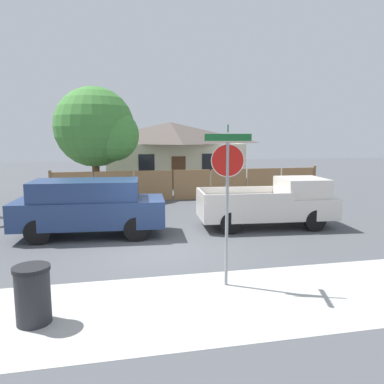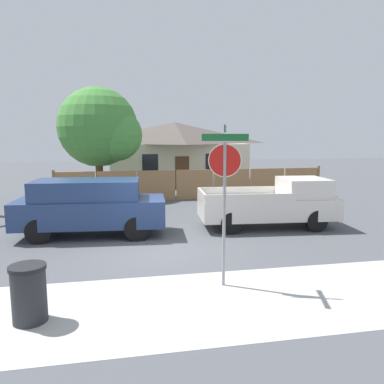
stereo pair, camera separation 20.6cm
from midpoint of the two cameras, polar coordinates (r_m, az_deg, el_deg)
ground_plane at (r=11.02m, az=-4.77°, el=-8.91°), size 80.00×80.00×0.00m
sidewalk_strip at (r=7.69m, az=-1.77°, el=-16.87°), size 36.00×3.20×0.01m
wooden_fence at (r=19.54m, az=0.72°, el=1.15°), size 14.12×0.12×1.66m
house at (r=27.28m, az=-2.44°, el=6.26°), size 9.82×7.18×4.27m
oak_tree at (r=20.80m, az=-13.32°, el=9.35°), size 4.45×4.24×5.89m
red_suv at (r=12.81m, az=-14.78°, el=-2.00°), size 4.95×2.22×1.87m
orange_pickup at (r=13.93m, az=12.73°, el=-1.74°), size 5.01×2.27×1.78m
stop_sign at (r=8.05m, az=5.72°, el=2.16°), size 0.95×0.86×3.53m
trash_bin at (r=7.44m, az=-22.85°, el=-14.05°), size 0.64×0.64×1.05m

